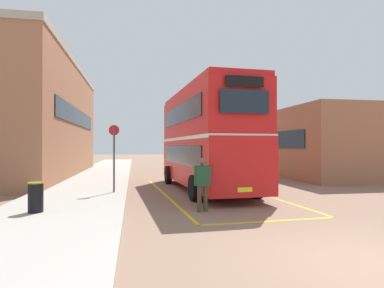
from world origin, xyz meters
name	(u,v)px	position (x,y,z in m)	size (l,w,h in m)	color
ground_plane	(204,181)	(0.00, 14.40, 0.00)	(135.60, 135.60, 0.00)	#846651
sidewalk_left	(98,178)	(-6.50, 16.80, 0.07)	(4.00, 57.60, 0.14)	#A39E93
brick_building_left	(28,119)	(-11.36, 19.15, 3.95)	(6.65, 18.49, 7.89)	#9E6647
depot_building_right	(316,144)	(9.24, 17.55, 2.30)	(7.55, 13.58, 4.60)	#9E6647
double_decker_bus	(205,138)	(-0.84, 10.30, 2.51)	(3.30, 9.82, 4.75)	black
single_deck_bus	(211,151)	(3.63, 27.75, 1.64)	(3.53, 9.49, 3.02)	black
pedestrian_boarding	(202,180)	(-2.06, 5.17, 1.00)	(0.56, 0.35, 1.73)	#473828
litter_bin	(36,197)	(-7.07, 5.28, 0.59)	(0.45, 0.45, 0.89)	black
bus_stop_sign	(114,152)	(-5.04, 9.26, 1.85)	(0.44, 0.09, 2.86)	#4C4C51
bay_marking_yellow	(216,196)	(-0.78, 8.45, 0.00)	(4.95, 11.95, 0.01)	gold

